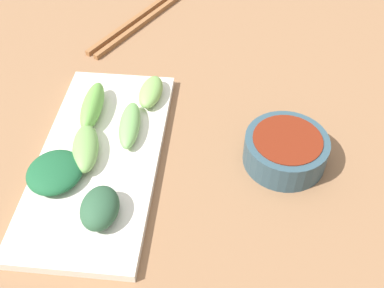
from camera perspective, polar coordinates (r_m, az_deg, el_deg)
name	(u,v)px	position (r m, az deg, el deg)	size (l,w,h in m)	color
tabletop	(154,164)	(0.59, -4.72, -2.41)	(2.10, 2.10, 0.02)	brown
sauce_bowl	(286,149)	(0.57, 11.39, -0.64)	(0.10, 0.10, 0.04)	#2E4955
serving_plate	(100,158)	(0.58, -11.19, -1.63)	(0.14, 0.31, 0.01)	silver
broccoli_leafy_0	(100,208)	(0.51, -11.22, -7.69)	(0.04, 0.06, 0.03)	#294F35
broccoli_stalk_1	(151,92)	(0.63, -5.06, 6.38)	(0.03, 0.06, 0.02)	#7AAE55
broccoli_stalk_2	(92,106)	(0.62, -12.09, 4.61)	(0.03, 0.09, 0.03)	#66A946
broccoli_stalk_3	(130,125)	(0.59, -7.63, 2.34)	(0.03, 0.08, 0.02)	#6DA858
broccoli_leafy_4	(55,172)	(0.56, -16.45, -3.31)	(0.06, 0.07, 0.02)	#19532F
broccoli_stalk_5	(86,148)	(0.57, -12.91, -0.47)	(0.03, 0.08, 0.02)	#6F9F51
chopsticks	(138,22)	(0.81, -6.61, 14.65)	(0.13, 0.21, 0.01)	brown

